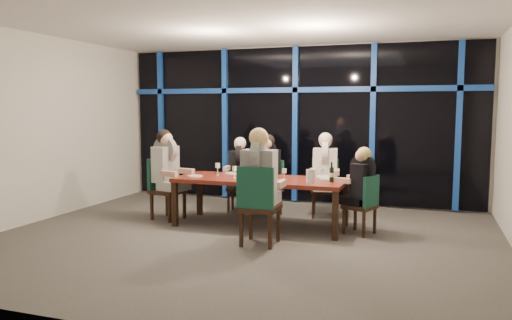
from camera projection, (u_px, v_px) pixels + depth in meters
The scene contains 29 objects.
room at pixel (241, 93), 6.75m from camera, with size 7.04×7.00×3.02m.
window_wall at pixel (296, 122), 9.55m from camera, with size 6.86×0.43×2.94m.
dining_table at pixel (260, 183), 7.64m from camera, with size 2.60×1.00×0.75m.
chair_far_left at pixel (241, 183), 8.83m from camera, with size 0.48×0.48×0.89m.
chair_far_mid at pixel (269, 184), 8.50m from camera, with size 0.56×0.56×0.94m.
chair_far_right at pixel (325, 184), 8.41m from camera, with size 0.51×0.51×0.96m.
chair_end_left at pixel (164, 185), 8.18m from camera, with size 0.55×0.55×1.00m.
chair_end_right at pixel (365, 202), 7.15m from camera, with size 0.52×0.52×0.87m.
chair_near_mid at pixel (258, 202), 6.55m from camera, with size 0.51×0.51×1.07m.
diner_far_left at pixel (240, 163), 8.72m from camera, with size 0.48×0.59×0.87m.
diner_far_mid at pixel (266, 163), 8.40m from camera, with size 0.57×0.64×0.92m.
diner_far_right at pixel (325, 162), 8.29m from camera, with size 0.52×0.63×0.94m.
diner_end_left at pixel (167, 161), 8.09m from camera, with size 0.67×0.55×0.98m.
diner_end_right at pixel (361, 177), 7.16m from camera, with size 0.59×0.53×0.84m.
diner_near_mid at pixel (260, 169), 6.59m from camera, with size 0.53×0.67×1.04m.
plate_far_left at pixel (233, 173), 8.17m from camera, with size 0.24×0.24×0.01m, color white.
plate_far_mid at pixel (245, 175), 7.98m from camera, with size 0.24×0.24×0.01m, color white.
plate_far_right at pixel (324, 177), 7.75m from camera, with size 0.24×0.24×0.01m, color white.
plate_end_left at pixel (195, 176), 7.83m from camera, with size 0.24×0.24×0.01m, color white.
plate_end_right at pixel (327, 179), 7.53m from camera, with size 0.24×0.24×0.01m, color white.
plate_near_mid at pixel (272, 182), 7.15m from camera, with size 0.24×0.24×0.01m, color white.
wine_bottle at pixel (332, 174), 7.23m from camera, with size 0.07×0.07×0.29m.
water_pitcher at pixel (310, 176), 7.13m from camera, with size 0.12×0.11×0.20m.
tea_light at pixel (248, 179), 7.49m from camera, with size 0.05×0.05×0.03m, color #F8AA4A.
wine_glass_a at pixel (235, 169), 7.67m from camera, with size 0.07×0.07×0.18m.
wine_glass_b at pixel (265, 168), 7.79m from camera, with size 0.07×0.07×0.19m.
wine_glass_c at pixel (284, 172), 7.45m from camera, with size 0.07×0.07×0.17m.
wine_glass_d at pixel (218, 166), 8.00m from camera, with size 0.07×0.07×0.19m.
wine_glass_e at pixel (322, 171), 7.56m from camera, with size 0.06×0.06×0.16m.
Camera 1 is at (2.42, -6.37, 1.83)m, focal length 35.00 mm.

